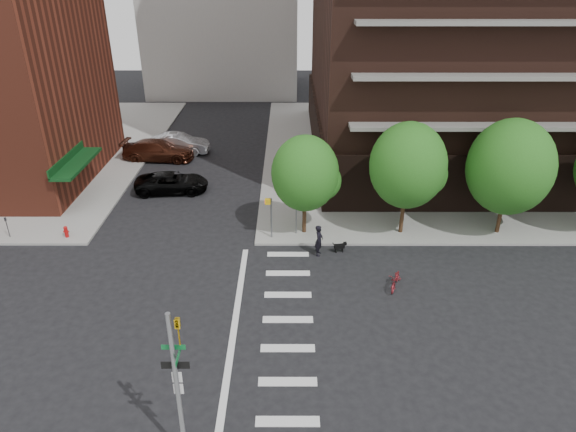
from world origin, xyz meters
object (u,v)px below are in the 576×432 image
at_px(parked_car_maroon, 158,150).
at_px(scooter, 396,280).
at_px(parked_car_silver, 179,144).
at_px(traffic_signal, 180,400).
at_px(dog_walker, 319,240).
at_px(parked_car_black, 172,183).
at_px(fire_hydrant, 66,231).

distance_m(parked_car_maroon, scooter, 25.06).
bearing_deg(parked_car_silver, scooter, -141.97).
distance_m(traffic_signal, parked_car_maroon, 30.00).
distance_m(scooter, dog_walker, 5.08).
relative_size(parked_car_black, scooter, 2.92).
relative_size(parked_car_silver, dog_walker, 2.80).
bearing_deg(parked_car_black, traffic_signal, -171.82).
relative_size(traffic_signal, fire_hydrant, 8.20).
xyz_separation_m(traffic_signal, parked_car_maroon, (-7.50, 28.99, -1.84)).
xyz_separation_m(parked_car_maroon, scooter, (16.57, -18.79, -0.39)).
relative_size(traffic_signal, scooter, 3.35).
bearing_deg(traffic_signal, dog_walker, 68.77).
bearing_deg(fire_hydrant, parked_car_black, 54.82).
xyz_separation_m(traffic_signal, scooter, (9.07, 10.19, -2.23)).
height_order(fire_hydrant, parked_car_black, parked_car_black).
bearing_deg(parked_car_maroon, traffic_signal, -161.92).
distance_m(parked_car_silver, scooter, 25.50).
bearing_deg(dog_walker, scooter, -116.37).
bearing_deg(scooter, parked_car_maroon, 152.81).
xyz_separation_m(parked_car_silver, dog_walker, (11.36, -17.18, 0.07)).
height_order(parked_car_black, parked_car_maroon, parked_car_maroon).
distance_m(parked_car_maroon, parked_car_silver, 2.18).
bearing_deg(fire_hydrant, parked_car_silver, 75.71).
bearing_deg(traffic_signal, scooter, 48.32).
distance_m(traffic_signal, parked_car_black, 23.03).
bearing_deg(scooter, fire_hydrant, -173.55).
xyz_separation_m(parked_car_silver, scooter, (15.19, -20.48, -0.39)).
xyz_separation_m(fire_hydrant, scooter, (19.11, -5.10, -0.08)).
distance_m(traffic_signal, parked_car_silver, 31.33).
bearing_deg(parked_car_silver, dog_walker, -145.06).
xyz_separation_m(parked_car_maroon, parked_car_silver, (1.38, 1.69, 0.01)).
bearing_deg(parked_car_black, parked_car_silver, 2.96).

